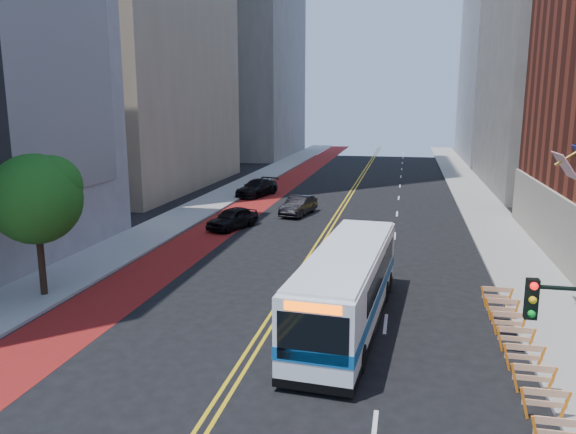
% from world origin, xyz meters
% --- Properties ---
extents(ground, '(160.00, 160.00, 0.00)m').
position_xyz_m(ground, '(0.00, 0.00, 0.00)').
color(ground, black).
rests_on(ground, ground).
extents(sidewalk_left, '(4.00, 140.00, 0.15)m').
position_xyz_m(sidewalk_left, '(-12.00, 30.00, 0.07)').
color(sidewalk_left, gray).
rests_on(sidewalk_left, ground).
extents(sidewalk_right, '(4.00, 140.00, 0.15)m').
position_xyz_m(sidewalk_right, '(12.00, 30.00, 0.07)').
color(sidewalk_right, gray).
rests_on(sidewalk_right, ground).
extents(bus_lane_paint, '(3.60, 140.00, 0.01)m').
position_xyz_m(bus_lane_paint, '(-8.10, 30.00, 0.00)').
color(bus_lane_paint, maroon).
rests_on(bus_lane_paint, ground).
extents(center_line_inner, '(0.14, 140.00, 0.01)m').
position_xyz_m(center_line_inner, '(-0.18, 30.00, 0.00)').
color(center_line_inner, gold).
rests_on(center_line_inner, ground).
extents(center_line_outer, '(0.14, 140.00, 0.01)m').
position_xyz_m(center_line_outer, '(0.18, 30.00, 0.00)').
color(center_line_outer, gold).
rests_on(center_line_outer, ground).
extents(lane_dashes, '(0.14, 98.20, 0.01)m').
position_xyz_m(lane_dashes, '(4.80, 38.00, 0.01)').
color(lane_dashes, silver).
rests_on(lane_dashes, ground).
extents(construction_barriers, '(1.42, 10.91, 1.00)m').
position_xyz_m(construction_barriers, '(9.60, 3.42, 0.68)').
color(construction_barriers, orange).
rests_on(construction_barriers, ground).
extents(street_tree, '(4.20, 4.20, 6.70)m').
position_xyz_m(street_tree, '(-11.24, 6.04, 4.91)').
color(street_tree, black).
rests_on(street_tree, sidewalk_left).
extents(transit_bus, '(3.52, 12.21, 3.31)m').
position_xyz_m(transit_bus, '(3.22, 5.53, 1.73)').
color(transit_bus, white).
rests_on(transit_bus, ground).
extents(car_a, '(3.31, 4.93, 1.56)m').
position_xyz_m(car_a, '(-6.92, 21.96, 0.78)').
color(car_a, black).
rests_on(car_a, ground).
extents(car_b, '(2.53, 4.94, 1.55)m').
position_xyz_m(car_b, '(-3.14, 27.92, 0.78)').
color(car_b, black).
rests_on(car_b, ground).
extents(car_c, '(3.72, 5.96, 1.61)m').
position_xyz_m(car_c, '(-8.94, 36.37, 0.80)').
color(car_c, black).
rests_on(car_c, ground).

